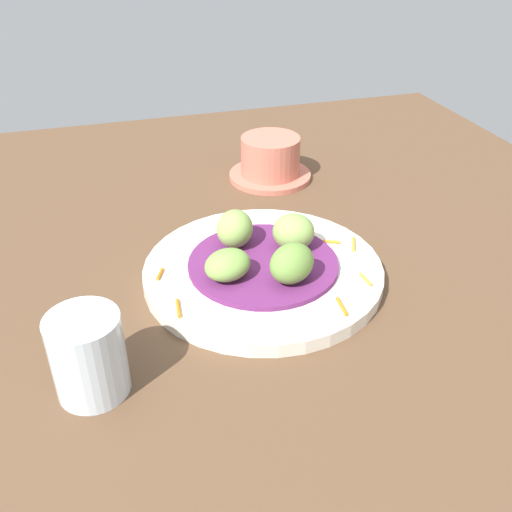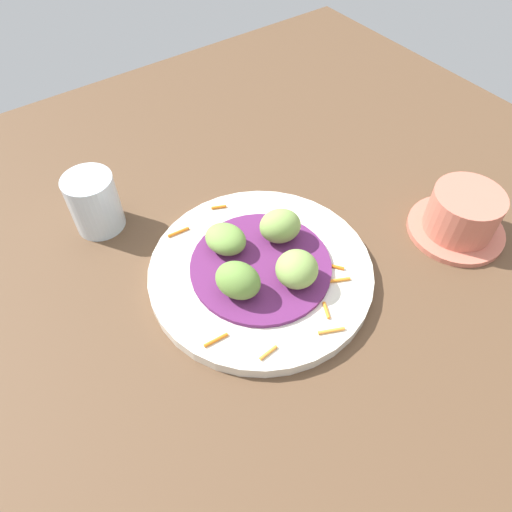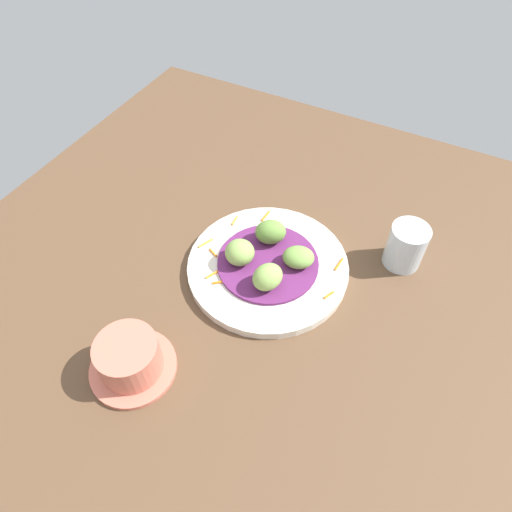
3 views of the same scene
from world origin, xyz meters
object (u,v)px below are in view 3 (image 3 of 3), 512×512
(main_plate, at_px, (269,267))
(guac_scoop_left, at_px, (240,252))
(water_glass, at_px, (406,246))
(guac_scoop_back, at_px, (271,232))
(terracotta_bowl, at_px, (130,359))
(guac_scoop_right, at_px, (298,257))
(guac_scoop_center, at_px, (268,277))

(main_plate, bearing_deg, guac_scoop_left, 23.55)
(main_plate, distance_m, water_glass, 0.24)
(guac_scoop_back, distance_m, terracotta_bowl, 0.31)
(guac_scoop_right, xyz_separation_m, water_glass, (-0.15, -0.11, 0.00))
(guac_scoop_left, height_order, guac_scoop_back, guac_scoop_back)
(guac_scoop_back, height_order, water_glass, water_glass)
(guac_scoop_left, bearing_deg, guac_scoop_back, -111.45)
(main_plate, distance_m, guac_scoop_back, 0.06)
(terracotta_bowl, distance_m, water_glass, 0.48)
(guac_scoop_back, distance_m, water_glass, 0.23)
(water_glass, bearing_deg, guac_scoop_left, 30.91)
(water_glass, bearing_deg, guac_scoop_center, 43.81)
(guac_scoop_right, distance_m, terracotta_bowl, 0.31)
(guac_scoop_left, bearing_deg, terracotta_bowl, 78.47)
(guac_scoop_left, distance_m, guac_scoop_center, 0.07)
(guac_scoop_right, distance_m, water_glass, 0.19)
(guac_scoop_center, xyz_separation_m, terracotta_bowl, (0.11, 0.21, -0.01))
(main_plate, distance_m, guac_scoop_left, 0.06)
(guac_scoop_center, relative_size, water_glass, 0.64)
(main_plate, height_order, guac_scoop_center, guac_scoop_center)
(main_plate, relative_size, guac_scoop_center, 5.33)
(guac_scoop_left, bearing_deg, water_glass, -149.09)
(guac_scoop_left, relative_size, terracotta_bowl, 0.39)
(water_glass, bearing_deg, guac_scoop_right, 34.80)
(main_plate, xyz_separation_m, guac_scoop_back, (0.02, -0.05, 0.04))
(guac_scoop_left, xyz_separation_m, guac_scoop_right, (-0.09, -0.04, -0.00))
(main_plate, height_order, guac_scoop_right, guac_scoop_right)
(guac_scoop_right, relative_size, water_glass, 0.66)
(guac_scoop_center, height_order, water_glass, water_glass)
(guac_scoop_center, xyz_separation_m, guac_scoop_back, (0.04, -0.09, 0.00))
(guac_scoop_left, relative_size, guac_scoop_back, 0.93)
(guac_scoop_center, relative_size, guac_scoop_right, 0.98)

